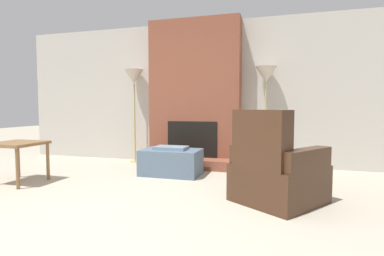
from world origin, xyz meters
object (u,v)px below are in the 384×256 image
(floor_lamp_left, at_px, (134,80))
(floor_lamp_right, at_px, (266,79))
(side_table, at_px, (17,148))
(armchair, at_px, (275,175))
(ottoman, at_px, (171,162))

(floor_lamp_left, distance_m, floor_lamp_right, 2.43)
(side_table, bearing_deg, armchair, 1.20)
(ottoman, relative_size, armchair, 0.79)
(armchair, relative_size, floor_lamp_right, 0.66)
(side_table, xyz_separation_m, floor_lamp_left, (0.80, 1.93, 1.07))
(ottoman, xyz_separation_m, armchair, (1.56, -0.99, 0.10))
(floor_lamp_left, bearing_deg, armchair, -35.45)
(ottoman, height_order, floor_lamp_left, floor_lamp_left)
(ottoman, xyz_separation_m, side_table, (-1.86, -1.06, 0.28))
(side_table, bearing_deg, floor_lamp_left, 67.52)
(ottoman, height_order, armchair, armchair)
(armchair, bearing_deg, floor_lamp_left, 0.14)
(floor_lamp_right, bearing_deg, ottoman, -147.55)
(ottoman, height_order, side_table, side_table)
(ottoman, relative_size, floor_lamp_left, 0.51)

